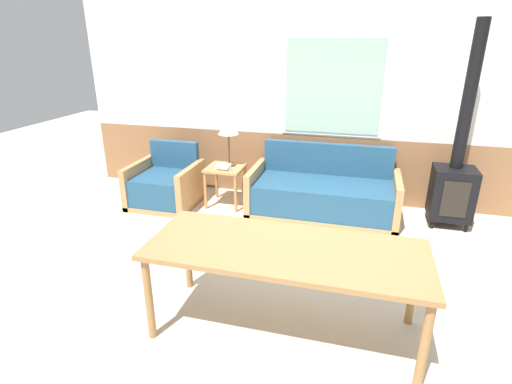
{
  "coord_description": "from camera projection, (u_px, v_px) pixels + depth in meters",
  "views": [
    {
      "loc": [
        0.37,
        -2.72,
        2.14
      ],
      "look_at": [
        -0.7,
        1.22,
        0.55
      ],
      "focal_mm": 28.0,
      "sensor_mm": 36.0,
      "label": 1
    }
  ],
  "objects": [
    {
      "name": "couch",
      "position": [
        323.0,
        195.0,
        5.11
      ],
      "size": [
        1.86,
        0.85,
        0.85
      ],
      "color": "#B27F4C",
      "rests_on": "ground_plane"
    },
    {
      "name": "wood_stove",
      "position": [
        455.0,
        175.0,
        4.67
      ],
      "size": [
        0.47,
        0.43,
        2.34
      ],
      "color": "black",
      "rests_on": "ground_plane"
    },
    {
      "name": "dining_table",
      "position": [
        286.0,
        256.0,
        2.9
      ],
      "size": [
        2.02,
        0.81,
        0.73
      ],
      "color": "#9E7042",
      "rests_on": "ground_plane"
    },
    {
      "name": "book_stack",
      "position": [
        224.0,
        167.0,
        5.19
      ],
      "size": [
        0.22,
        0.16,
        0.07
      ],
      "color": "white",
      "rests_on": "side_table"
    },
    {
      "name": "ground_plane",
      "position": [
        299.0,
        313.0,
        3.32
      ],
      "size": [
        16.0,
        16.0,
        0.0
      ],
      "primitive_type": "plane",
      "color": "beige"
    },
    {
      "name": "side_table",
      "position": [
        225.0,
        174.0,
        5.32
      ],
      "size": [
        0.48,
        0.48,
        0.54
      ],
      "color": "#B27F4C",
      "rests_on": "ground_plane"
    },
    {
      "name": "table_lamp",
      "position": [
        228.0,
        129.0,
        5.17
      ],
      "size": [
        0.27,
        0.27,
        0.62
      ],
      "color": "#4C3823",
      "rests_on": "side_table"
    },
    {
      "name": "wall_back",
      "position": [
        336.0,
        102.0,
        5.19
      ],
      "size": [
        7.2,
        0.09,
        2.7
      ],
      "color": "#8E603D",
      "rests_on": "ground_plane"
    },
    {
      "name": "armchair",
      "position": [
        166.0,
        186.0,
        5.41
      ],
      "size": [
        0.86,
        0.8,
        0.8
      ],
      "rotation": [
        0.0,
        0.0,
        0.02
      ],
      "color": "#B27F4C",
      "rests_on": "ground_plane"
    }
  ]
}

